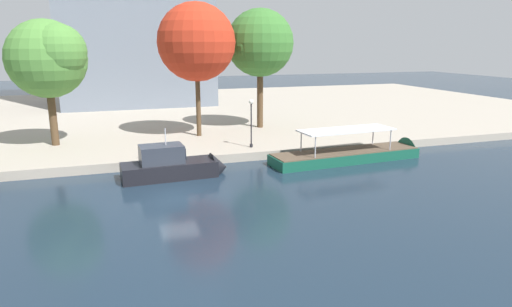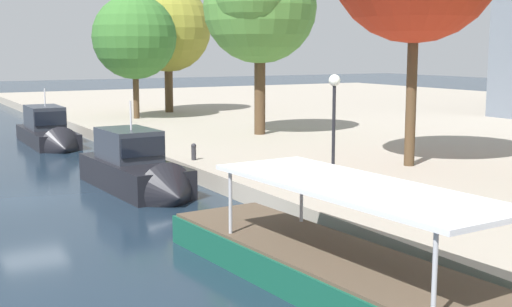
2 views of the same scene
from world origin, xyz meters
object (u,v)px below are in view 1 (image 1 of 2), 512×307
(motor_yacht_1, at_px, (176,168))
(tree_3, at_px, (260,44))
(tour_boat_2, at_px, (356,156))
(mooring_bollard_0, at_px, (142,153))
(lamp_post, at_px, (251,117))
(tree_0, at_px, (194,41))
(tree_4, at_px, (51,58))

(motor_yacht_1, relative_size, tree_3, 0.63)
(tour_boat_2, relative_size, mooring_bollard_0, 18.37)
(tour_boat_2, relative_size, lamp_post, 3.41)
(motor_yacht_1, height_order, mooring_bollard_0, motor_yacht_1)
(mooring_bollard_0, relative_size, tree_3, 0.06)
(lamp_post, xyz_separation_m, tree_0, (-3.58, 6.98, 6.54))
(lamp_post, bearing_deg, motor_yacht_1, -147.68)
(tour_boat_2, relative_size, tree_4, 1.31)
(motor_yacht_1, height_order, tree_3, tree_3)
(motor_yacht_1, relative_size, tree_0, 0.62)
(tree_4, bearing_deg, tree_3, 8.54)
(mooring_bollard_0, xyz_separation_m, tree_3, (13.53, 10.46, 8.62))
(tree_0, xyz_separation_m, tree_3, (7.49, 2.29, -0.24))
(tree_3, bearing_deg, mooring_bollard_0, -142.28)
(motor_yacht_1, xyz_separation_m, tree_3, (11.35, 13.98, 9.07))
(mooring_bollard_0, height_order, tree_0, tree_0)
(tree_0, bearing_deg, motor_yacht_1, -108.25)
(lamp_post, xyz_separation_m, tree_3, (3.91, 9.28, 6.30))
(lamp_post, bearing_deg, tree_4, 159.32)
(tree_0, bearing_deg, mooring_bollard_0, -126.46)
(motor_yacht_1, bearing_deg, tree_4, 126.64)
(tour_boat_2, distance_m, tree_0, 19.00)
(mooring_bollard_0, bearing_deg, tree_3, 37.72)
(tour_boat_2, distance_m, mooring_bollard_0, 18.07)
(mooring_bollard_0, height_order, lamp_post, lamp_post)
(tour_boat_2, xyz_separation_m, mooring_bollard_0, (-17.76, 3.20, 0.86))
(mooring_bollard_0, distance_m, tree_4, 12.52)
(tour_boat_2, height_order, tree_4, tree_4)
(motor_yacht_1, xyz_separation_m, lamp_post, (7.44, 4.71, 2.77))
(tree_3, relative_size, tree_4, 1.14)
(tree_0, bearing_deg, lamp_post, -62.86)
(lamp_post, bearing_deg, tree_0, 117.14)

